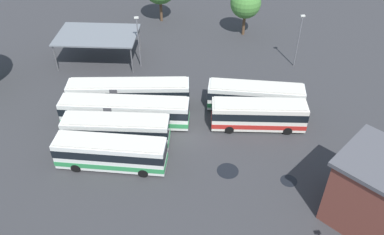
# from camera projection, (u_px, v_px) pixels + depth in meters

# --- Properties ---
(ground_plane) EXTENTS (92.36, 92.36, 0.00)m
(ground_plane) POSITION_uv_depth(u_px,v_px,m) (189.00, 135.00, 43.16)
(ground_plane) COLOR #333335
(bus_row0_slot0) EXTENTS (11.27, 4.87, 3.35)m
(bus_row0_slot0) POSITION_uv_depth(u_px,v_px,m) (111.00, 153.00, 38.38)
(bus_row0_slot0) COLOR silver
(bus_row0_slot0) RESTS_ON ground_plane
(bus_row0_slot1) EXTENTS (11.42, 4.38, 3.35)m
(bus_row0_slot1) POSITION_uv_depth(u_px,v_px,m) (117.00, 130.00, 41.07)
(bus_row0_slot1) COLOR silver
(bus_row0_slot1) RESTS_ON ground_plane
(bus_row0_slot2) EXTENTS (14.57, 5.00, 3.35)m
(bus_row0_slot2) POSITION_uv_depth(u_px,v_px,m) (125.00, 112.00, 43.58)
(bus_row0_slot2) COLOR silver
(bus_row0_slot2) RESTS_ON ground_plane
(bus_row0_slot3) EXTENTS (14.54, 4.00, 3.35)m
(bus_row0_slot3) POSITION_uv_depth(u_px,v_px,m) (129.00, 93.00, 46.36)
(bus_row0_slot3) COLOR silver
(bus_row0_slot3) RESTS_ON ground_plane
(bus_row1_slot2) EXTENTS (10.67, 4.07, 3.35)m
(bus_row1_slot2) POSITION_uv_depth(u_px,v_px,m) (259.00, 115.00, 43.14)
(bus_row1_slot2) COLOR silver
(bus_row1_slot2) RESTS_ON ground_plane
(bus_row1_slot3) EXTENTS (11.43, 5.05, 3.35)m
(bus_row1_slot3) POSITION_uv_depth(u_px,v_px,m) (255.00, 97.00, 45.80)
(bus_row1_slot3) COLOR silver
(bus_row1_slot3) RESTS_ON ground_plane
(maintenance_shelter) EXTENTS (12.06, 8.92, 4.01)m
(maintenance_shelter) POSITION_uv_depth(u_px,v_px,m) (97.00, 35.00, 53.63)
(maintenance_shelter) COLOR slate
(maintenance_shelter) RESTS_ON ground_plane
(lamp_post_by_building) EXTENTS (0.56, 0.28, 7.30)m
(lamp_post_by_building) POSITION_uv_depth(u_px,v_px,m) (138.00, 40.00, 52.14)
(lamp_post_by_building) COLOR slate
(lamp_post_by_building) RESTS_ON ground_plane
(lamp_post_far_corner) EXTENTS (0.56, 0.28, 7.52)m
(lamp_post_far_corner) POSITION_uv_depth(u_px,v_px,m) (299.00, 39.00, 52.10)
(lamp_post_far_corner) COLOR slate
(lamp_post_far_corner) RESTS_ON ground_plane
(tree_northeast) EXTENTS (4.66, 4.66, 7.54)m
(tree_northeast) POSITION_uv_depth(u_px,v_px,m) (246.00, 3.00, 59.00)
(tree_northeast) COLOR brown
(tree_northeast) RESTS_ON ground_plane
(puddle_front_lane) EXTENTS (2.19, 2.19, 0.01)m
(puddle_front_lane) POSITION_uv_depth(u_px,v_px,m) (228.00, 171.00, 38.91)
(puddle_front_lane) COLOR black
(puddle_front_lane) RESTS_ON ground_plane
(puddle_back_corner) EXTENTS (1.64, 1.64, 0.01)m
(puddle_back_corner) POSITION_uv_depth(u_px,v_px,m) (289.00, 181.00, 37.89)
(puddle_back_corner) COLOR black
(puddle_back_corner) RESTS_ON ground_plane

